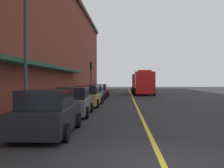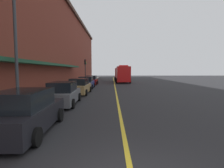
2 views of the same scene
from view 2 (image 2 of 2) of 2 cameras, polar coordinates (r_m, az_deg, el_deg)
ground_plane at (r=28.21m, az=0.89°, el=-0.53°), size 112.00×112.00×0.00m
sidewalk_left at (r=28.78m, az=-11.56°, el=-0.37°), size 2.40×70.00×0.15m
lane_center_stripe at (r=28.21m, az=0.89°, el=-0.52°), size 0.16×70.00×0.01m
brick_building_left at (r=30.67m, az=-27.32°, el=11.87°), size 14.81×64.00×13.33m
parked_car_0 at (r=7.73m, az=-26.59°, el=-8.44°), size 2.16×4.51×1.71m
parked_car_1 at (r=12.96m, az=-15.70°, el=-3.16°), size 2.13×4.55×1.66m
parked_car_2 at (r=18.62m, az=-10.60°, el=-0.81°), size 2.04×4.86×1.64m
parked_car_3 at (r=24.12m, az=-8.53°, el=0.39°), size 2.10×4.14×1.63m
parked_car_4 at (r=30.00m, az=-6.80°, el=1.19°), size 2.05×4.30×1.61m
fire_truck at (r=36.39m, az=3.29°, el=3.20°), size 3.07×9.23×3.47m
parking_meter_1 at (r=10.20m, az=-28.81°, el=-4.00°), size 0.14×0.18×1.33m
street_lamp_left at (r=11.57m, az=-29.28°, el=13.54°), size 0.44×0.44×6.94m
traffic_light_near at (r=31.73m, az=-8.85°, el=5.68°), size 0.38×0.36×4.30m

